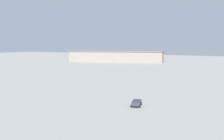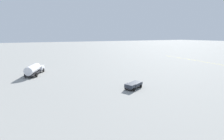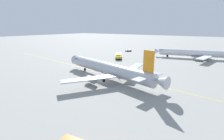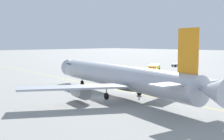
{
  "view_description": "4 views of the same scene",
  "coord_description": "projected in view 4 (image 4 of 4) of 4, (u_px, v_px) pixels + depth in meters",
  "views": [
    {
      "loc": [
        -25.48,
        -76.43,
        13.84
      ],
      "look_at": [
        45.6,
        -27.55,
        6.2
      ],
      "focal_mm": 49.24,
      "sensor_mm": 36.0,
      "label": 1
    },
    {
      "loc": [
        50.86,
        -17.85,
        10.4
      ],
      "look_at": [
        45.6,
        -27.55,
        8.07
      ],
      "focal_mm": 26.2,
      "sensor_mm": 36.0,
      "label": 2
    },
    {
      "loc": [
        40.23,
        31.17,
        16.78
      ],
      "look_at": [
        0.45,
        3.25,
        4.11
      ],
      "focal_mm": 26.6,
      "sensor_mm": 36.0,
      "label": 3
    },
    {
      "loc": [
        32.29,
        33.44,
        9.2
      ],
      "look_at": [
        -4.66,
        -4.04,
        4.1
      ],
      "focal_mm": 45.49,
      "sensor_mm": 36.0,
      "label": 4
    }
  ],
  "objects": [
    {
      "name": "ground_plane",
      "position": [
        109.0,
        98.0,
        47.16
      ],
      "size": [
        600.0,
        600.0,
        0.0
      ],
      "primitive_type": "plane",
      "color": "gray"
    },
    {
      "name": "airliner_main",
      "position": [
        119.0,
        78.0,
        48.54
      ],
      "size": [
        34.51,
        41.95,
        11.01
      ],
      "rotation": [
        0.0,
        0.0,
        4.5
      ],
      "color": "#B2B7C1",
      "rests_on": "ground_plane"
    },
    {
      "name": "pushback_tug_truck",
      "position": [
        177.0,
        65.0,
        108.77
      ],
      "size": [
        4.6,
        3.89,
        1.3
      ],
      "rotation": [
        0.0,
        0.0,
        5.79
      ],
      "color": "#232326",
      "rests_on": "ground_plane"
    },
    {
      "name": "fire_tender_truck",
      "position": [
        154.0,
        68.0,
        84.07
      ],
      "size": [
        10.74,
        8.22,
        2.5
      ],
      "rotation": [
        0.0,
        0.0,
        0.56
      ],
      "color": "#232326",
      "rests_on": "ground_plane"
    },
    {
      "name": "taxiway_centreline",
      "position": [
        121.0,
        90.0,
        54.88
      ],
      "size": [
        16.36,
        151.84,
        0.01
      ],
      "rotation": [
        0.0,
        0.0,
        4.61
      ],
      "color": "yellow",
      "rests_on": "ground_plane"
    }
  ]
}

